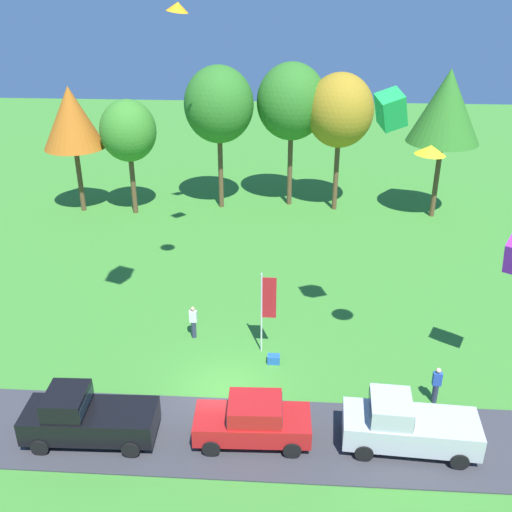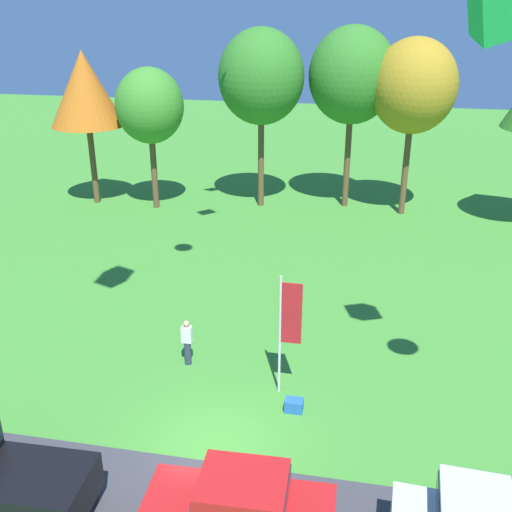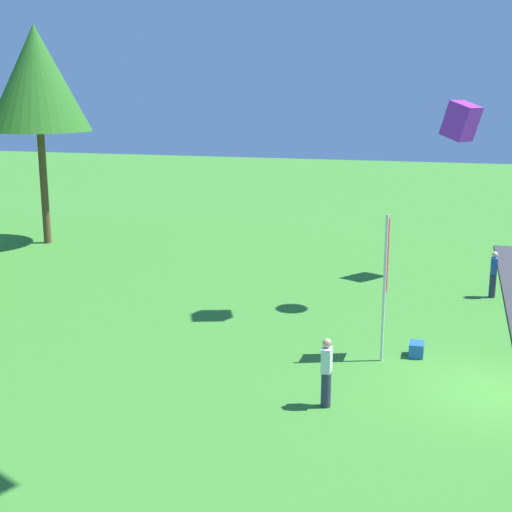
% 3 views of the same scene
% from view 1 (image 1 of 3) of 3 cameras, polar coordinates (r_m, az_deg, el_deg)
% --- Properties ---
extents(ground_plane, '(120.00, 120.00, 0.00)m').
position_cam_1_polar(ground_plane, '(26.45, -2.94, -12.60)').
color(ground_plane, '#3D842D').
extents(pavement_strip, '(36.00, 4.40, 0.06)m').
position_cam_1_polar(pavement_strip, '(24.30, -3.71, -16.70)').
color(pavement_strip, '#38383D').
rests_on(pavement_strip, ground).
extents(car_pickup_near_entrance, '(5.05, 2.15, 2.14)m').
position_cam_1_polar(car_pickup_near_entrance, '(24.32, -15.99, -14.46)').
color(car_pickup_near_entrance, black).
rests_on(car_pickup_near_entrance, ground).
extents(car_sedan_far_end, '(4.46, 2.07, 1.84)m').
position_cam_1_polar(car_sedan_far_end, '(23.41, -0.26, -15.29)').
color(car_sedan_far_end, red).
rests_on(car_sedan_far_end, ground).
extents(car_pickup_by_flagpole, '(5.10, 2.28, 2.14)m').
position_cam_1_polar(car_pickup_by_flagpole, '(23.78, 14.04, -15.27)').
color(car_pickup_by_flagpole, '#B7B7BC').
rests_on(car_pickup_by_flagpole, ground).
extents(person_watching_sky, '(0.36, 0.24, 1.71)m').
position_cam_1_polar(person_watching_sky, '(26.34, 16.79, -11.66)').
color(person_watching_sky, '#2D334C').
rests_on(person_watching_sky, ground).
extents(person_on_lawn, '(0.36, 0.24, 1.71)m').
position_cam_1_polar(person_on_lawn, '(29.38, -5.98, -6.24)').
color(person_on_lawn, '#2D334C').
rests_on(person_on_lawn, ground).
extents(tree_far_left, '(4.29, 4.29, 9.06)m').
position_cam_1_polar(tree_far_left, '(44.51, -17.16, 12.46)').
color(tree_far_left, brown).
rests_on(tree_far_left, ground).
extents(tree_lone_near, '(3.90, 3.90, 8.24)m').
position_cam_1_polar(tree_lone_near, '(43.28, -12.08, 11.55)').
color(tree_lone_near, brown).
rests_on(tree_lone_near, ground).
extents(tree_right_of_center, '(4.89, 4.89, 10.33)m').
position_cam_1_polar(tree_right_of_center, '(43.26, -3.56, 14.17)').
color(tree_right_of_center, brown).
rests_on(tree_right_of_center, ground).
extents(tree_center_back, '(4.95, 4.95, 10.45)m').
position_cam_1_polar(tree_center_back, '(43.78, 3.41, 14.44)').
color(tree_center_back, brown).
rests_on(tree_center_back, ground).
extents(tree_left_of_center, '(4.70, 4.70, 9.91)m').
position_cam_1_polar(tree_left_of_center, '(43.19, 8.00, 13.54)').
color(tree_left_of_center, brown).
rests_on(tree_left_of_center, ground).
extents(tree_far_right, '(4.92, 4.92, 10.39)m').
position_cam_1_polar(tree_far_right, '(43.24, 17.69, 13.41)').
color(tree_far_right, brown).
rests_on(tree_far_right, ground).
extents(flag_banner, '(0.71, 0.08, 4.15)m').
position_cam_1_polar(flag_banner, '(27.30, 1.02, -4.50)').
color(flag_banner, silver).
rests_on(flag_banner, ground).
extents(cooler_box, '(0.56, 0.40, 0.40)m').
position_cam_1_polar(cooler_box, '(27.85, 1.69, -9.79)').
color(cooler_box, blue).
rests_on(cooler_box, ground).
extents(kite_delta_trailing_tail, '(1.18, 1.15, 0.51)m').
position_cam_1_polar(kite_delta_trailing_tail, '(26.89, -7.49, 22.47)').
color(kite_delta_trailing_tail, orange).
extents(kite_box_high_left, '(1.39, 1.48, 1.69)m').
position_cam_1_polar(kite_box_high_left, '(23.80, 12.72, 13.44)').
color(kite_box_high_left, green).
extents(kite_delta_topmost, '(1.34, 1.32, 0.40)m').
position_cam_1_polar(kite_delta_topmost, '(22.64, 16.30, 9.67)').
color(kite_delta_topmost, yellow).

